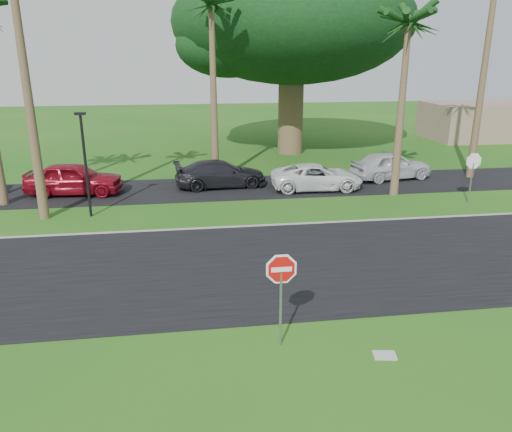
{
  "coord_description": "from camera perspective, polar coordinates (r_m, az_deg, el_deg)",
  "views": [
    {
      "loc": [
        -1.66,
        -13.75,
        7.03
      ],
      "look_at": [
        0.61,
        2.03,
        1.8
      ],
      "focal_mm": 35.0,
      "sensor_mm": 36.0,
      "label": 1
    }
  ],
  "objects": [
    {
      "name": "car_pickup",
      "position": [
        30.05,
        15.17,
        5.57
      ],
      "size": [
        4.99,
        2.75,
        1.61
      ],
      "primitive_type": "imported",
      "rotation": [
        0.0,
        0.0,
        1.76
      ],
      "color": "silver",
      "rests_on": "ground"
    },
    {
      "name": "streetlight_right",
      "position": [
        23.09,
        -18.97,
        6.25
      ],
      "size": [
        0.45,
        0.25,
        4.64
      ],
      "color": "black",
      "rests_on": "ground"
    },
    {
      "name": "stop_sign_far",
      "position": [
        26.22,
        23.54,
        5.08
      ],
      "size": [
        1.05,
        0.07,
        2.62
      ],
      "rotation": [
        0.0,
        0.0,
        3.14
      ],
      "color": "gray",
      "rests_on": "ground"
    },
    {
      "name": "car_dark",
      "position": [
        27.39,
        -4.07,
        4.8
      ],
      "size": [
        5.14,
        2.47,
        1.44
      ],
      "primitive_type": "imported",
      "rotation": [
        0.0,
        0.0,
        1.66
      ],
      "color": "black",
      "rests_on": "ground"
    },
    {
      "name": "palm_center",
      "position": [
        27.88,
        -5.13,
        22.49
      ],
      "size": [
        5.0,
        5.0,
        10.5
      ],
      "color": "brown",
      "rests_on": "ground"
    },
    {
      "name": "building_far",
      "position": [
        47.64,
        24.88,
        9.85
      ],
      "size": [
        10.0,
        6.0,
        3.0
      ],
      "primitive_type": "cube",
      "color": "gray",
      "rests_on": "ground"
    },
    {
      "name": "road",
      "position": [
        17.33,
        -1.99,
        -5.75
      ],
      "size": [
        120.0,
        8.0,
        0.02
      ],
      "primitive_type": "cube",
      "color": "black",
      "rests_on": "ground"
    },
    {
      "name": "palm_right_near",
      "position": [
        26.06,
        17.03,
        19.98
      ],
      "size": [
        5.0,
        5.0,
        9.5
      ],
      "color": "brown",
      "rests_on": "ground"
    },
    {
      "name": "car_minivan",
      "position": [
        27.0,
        6.96,
        4.42
      ],
      "size": [
        4.99,
        2.49,
        1.36
      ],
      "primitive_type": "imported",
      "rotation": [
        0.0,
        0.0,
        1.52
      ],
      "color": "white",
      "rests_on": "ground"
    },
    {
      "name": "car_red",
      "position": [
        27.47,
        -20.07,
        4.01
      ],
      "size": [
        5.03,
        2.38,
        1.66
      ],
      "primitive_type": "imported",
      "rotation": [
        0.0,
        0.0,
        1.48
      ],
      "color": "maroon",
      "rests_on": "ground"
    },
    {
      "name": "utility_slab",
      "position": [
        12.97,
        14.48,
        -15.16
      ],
      "size": [
        0.6,
        0.44,
        0.06
      ],
      "primitive_type": "cube",
      "rotation": [
        0.0,
        0.0,
        -0.18
      ],
      "color": "#A5A59D",
      "rests_on": "ground"
    },
    {
      "name": "parking_strip",
      "position": [
        27.23,
        -4.41,
        3.17
      ],
      "size": [
        120.0,
        5.0,
        0.02
      ],
      "primitive_type": "cube",
      "color": "black",
      "rests_on": "ground"
    },
    {
      "name": "stop_sign_near",
      "position": [
        12.16,
        2.89,
        -7.47
      ],
      "size": [
        1.05,
        0.07,
        2.62
      ],
      "color": "gray",
      "rests_on": "ground"
    },
    {
      "name": "canopy_tree",
      "position": [
        36.61,
        4.2,
        21.13
      ],
      "size": [
        16.5,
        16.5,
        13.12
      ],
      "color": "brown",
      "rests_on": "ground"
    },
    {
      "name": "ground",
      "position": [
        15.54,
        -1.17,
        -8.75
      ],
      "size": [
        120.0,
        120.0,
        0.0
      ],
      "primitive_type": "plane",
      "color": "#1A5816",
      "rests_on": "ground"
    },
    {
      "name": "curb",
      "position": [
        21.07,
        -3.19,
        -1.27
      ],
      "size": [
        120.0,
        0.12,
        0.06
      ],
      "primitive_type": "cube",
      "color": "gray",
      "rests_on": "ground"
    }
  ]
}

